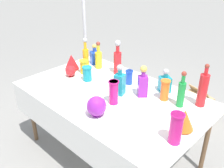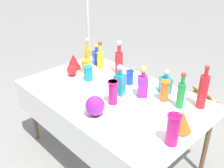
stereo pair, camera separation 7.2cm
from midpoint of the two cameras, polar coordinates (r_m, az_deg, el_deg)
ground_plane at (r=2.85m, az=-0.75°, el=-15.55°), size 40.00×40.00×0.00m
display_table at (r=2.41m, az=-1.47°, el=-3.58°), size 1.82×1.12×0.76m
tall_bottle_0 at (r=2.21m, az=14.68°, el=-1.84°), size 0.06×0.06×0.33m
tall_bottle_1 at (r=2.91m, az=-3.81°, el=5.90°), size 0.08×0.08×0.32m
tall_bottle_2 at (r=2.26m, az=19.20°, el=-1.14°), size 0.08×0.08×0.40m
tall_bottle_3 at (r=2.89m, az=-6.74°, el=6.34°), size 0.07×0.07×0.37m
tall_bottle_4 at (r=2.74m, az=0.52°, el=5.52°), size 0.08×0.08×0.39m
square_decanter_0 at (r=2.31m, az=6.17°, el=0.16°), size 0.12×0.12×0.31m
square_decanter_1 at (r=2.33m, az=0.90°, el=0.42°), size 0.11×0.11×0.30m
square_decanter_2 at (r=3.05m, az=-4.65°, el=6.31°), size 0.13×0.13×0.25m
square_decanter_3 at (r=2.44m, az=11.17°, el=0.27°), size 0.14×0.14×0.24m
slender_vase_0 at (r=2.63m, az=-6.46°, el=2.48°), size 0.10×0.10×0.15m
slender_vase_1 at (r=2.55m, az=3.11°, el=1.67°), size 0.08×0.08×0.15m
slender_vase_2 at (r=1.79m, az=13.30°, el=-9.69°), size 0.10×0.10×0.24m
slender_vase_3 at (r=2.80m, az=-7.14°, el=4.05°), size 0.10×0.10×0.16m
slender_vase_4 at (r=2.29m, az=11.14°, el=-1.23°), size 0.09×0.09×0.20m
slender_vase_5 at (r=2.18m, az=-0.58°, el=-1.78°), size 0.10×0.10×0.22m
fluted_vase_0 at (r=1.95m, az=15.18°, el=-7.83°), size 0.15×0.15×0.17m
fluted_vase_1 at (r=2.92m, az=-9.91°, el=5.06°), size 0.16×0.16×0.18m
round_bowl_0 at (r=2.04m, az=-4.58°, el=-5.08°), size 0.17×0.17×0.17m
round_bowl_1 at (r=2.75m, az=-10.20°, el=2.94°), size 0.11×0.11×0.12m
price_tag_left at (r=1.95m, az=-4.96°, el=-9.30°), size 0.05×0.01×0.04m
price_tag_center at (r=2.56m, az=-18.00°, el=-1.10°), size 0.05×0.02×0.04m
cardboard_box_behind_left at (r=3.52m, az=17.39°, el=-4.76°), size 0.46×0.48×0.37m
canopy_pole at (r=3.59m, az=-6.88°, el=13.37°), size 0.18×0.18×2.71m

